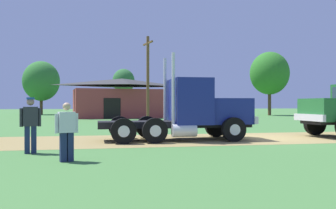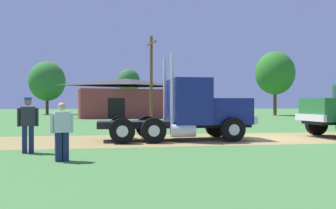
% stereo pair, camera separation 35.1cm
% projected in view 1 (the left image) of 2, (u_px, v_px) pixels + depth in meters
% --- Properties ---
extents(ground_plane, '(200.00, 200.00, 0.00)m').
position_uv_depth(ground_plane, '(266.00, 138.00, 16.82)').
color(ground_plane, '#467B3B').
extents(dirt_track, '(120.00, 5.41, 0.01)m').
position_uv_depth(dirt_track, '(266.00, 138.00, 16.82)').
color(dirt_track, '#97824C').
rests_on(dirt_track, ground_plane).
extents(truck_foreground_white, '(6.73, 2.71, 3.69)m').
position_uv_depth(truck_foreground_white, '(194.00, 111.00, 15.98)').
color(truck_foreground_white, black).
rests_on(truck_foreground_white, ground_plane).
extents(visitor_walking_mid, '(0.61, 0.38, 1.62)m').
position_uv_depth(visitor_walking_mid, '(67.00, 130.00, 9.91)').
color(visitor_walking_mid, silver).
rests_on(visitor_walking_mid, ground_plane).
extents(visitor_by_barrel, '(0.64, 0.35, 1.78)m').
position_uv_depth(visitor_by_barrel, '(30.00, 123.00, 11.53)').
color(visitor_by_barrel, '#2D2D33').
rests_on(visitor_by_barrel, ground_plane).
extents(visitor_far_side, '(0.48, 0.48, 1.74)m').
position_uv_depth(visitor_far_side, '(227.00, 114.00, 21.95)').
color(visitor_far_side, '#33723F').
rests_on(visitor_far_side, ground_plane).
extents(shed_building, '(11.88, 7.39, 4.51)m').
position_uv_depth(shed_building, '(122.00, 99.00, 41.64)').
color(shed_building, '#983A38').
rests_on(shed_building, ground_plane).
extents(utility_pole_far, '(0.62, 2.18, 7.52)m').
position_uv_depth(utility_pole_far, '(148.00, 76.00, 31.81)').
color(utility_pole_far, brown).
rests_on(utility_pole_far, ground_plane).
extents(tree_left, '(5.36, 5.36, 7.93)m').
position_uv_depth(tree_left, '(41.00, 81.00, 53.80)').
color(tree_left, '#513823').
rests_on(tree_left, ground_plane).
extents(tree_mid, '(3.50, 3.50, 7.14)m').
position_uv_depth(tree_mid, '(124.00, 81.00, 57.35)').
color(tree_mid, '#513823').
rests_on(tree_mid, ground_plane).
extents(tree_right, '(5.36, 5.36, 8.77)m').
position_uv_depth(tree_right, '(270.00, 73.00, 49.97)').
color(tree_right, '#513823').
rests_on(tree_right, ground_plane).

